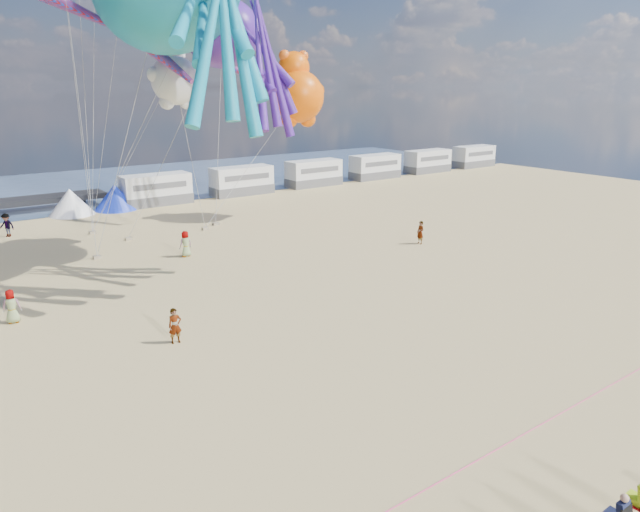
{
  "coord_description": "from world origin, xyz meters",
  "views": [
    {
      "loc": [
        -13.52,
        -14.42,
        11.18
      ],
      "look_at": [
        1.28,
        6.0,
        3.69
      ],
      "focal_mm": 32.0,
      "sensor_mm": 36.0,
      "label": 1
    }
  ],
  "objects": [
    {
      "name": "windsock_right",
      "position": [
        1.43,
        22.71,
        12.6
      ],
      "size": [
        2.07,
        4.82,
        4.75
      ],
      "primitive_type": null,
      "rotation": [
        0.0,
        0.0,
        0.25
      ],
      "color": "red"
    },
    {
      "name": "beachgoer_5",
      "position": [
        16.44,
        14.28,
        0.86
      ],
      "size": [
        0.63,
        1.63,
        1.72
      ],
      "primitive_type": "imported",
      "rotation": [
        0.0,
        0.0,
        4.63
      ],
      "color": "#7F6659",
      "rests_on": "ground"
    },
    {
      "name": "windsock_mid",
      "position": [
        8.41,
        29.38,
        13.17
      ],
      "size": [
        3.03,
        5.21,
        5.25
      ],
      "primitive_type": null,
      "rotation": [
        0.0,
        0.0,
        0.41
      ],
      "color": "red"
    },
    {
      "name": "sandbag_b",
      "position": [
        -0.75,
        28.02,
        0.11
      ],
      "size": [
        0.5,
        0.35,
        0.22
      ],
      "primitive_type": "cube",
      "color": "gray",
      "rests_on": "ground"
    },
    {
      "name": "ground",
      "position": [
        0.0,
        0.0,
        0.0
      ],
      "size": [
        120.0,
        120.0,
        0.0
      ],
      "primitive_type": "plane",
      "color": "tan",
      "rests_on": "ground"
    },
    {
      "name": "sandbag_c",
      "position": [
        5.36,
        27.59,
        0.11
      ],
      "size": [
        0.5,
        0.35,
        0.22
      ],
      "primitive_type": "cube",
      "color": "gray",
      "rests_on": "ground"
    },
    {
      "name": "motorhome_5",
      "position": [
        53.5,
        40.0,
        1.5
      ],
      "size": [
        6.6,
        2.5,
        3.0
      ],
      "primitive_type": "cube",
      "color": "silver",
      "rests_on": "ground"
    },
    {
      "name": "beachgoer_0",
      "position": [
        -10.49,
        15.57,
        0.85
      ],
      "size": [
        0.71,
        0.56,
        1.71
      ],
      "primitive_type": "imported",
      "rotation": [
        0.0,
        0.0,
        2.86
      ],
      "color": "#7F6659",
      "rests_on": "ground"
    },
    {
      "name": "standing_person",
      "position": [
        -4.89,
        8.67,
        0.83
      ],
      "size": [
        0.63,
        0.44,
        1.65
      ],
      "primitive_type": "imported",
      "rotation": [
        0.0,
        0.0,
        -0.08
      ],
      "color": "tan",
      "rests_on": "ground"
    },
    {
      "name": "motorhome_0",
      "position": [
        6.0,
        40.0,
        1.5
      ],
      "size": [
        6.6,
        2.5,
        3.0
      ],
      "primitive_type": "cube",
      "color": "silver",
      "rests_on": "ground"
    },
    {
      "name": "kite_octopus_purple",
      "position": [
        4.02,
        20.38,
        14.43
      ],
      "size": [
        6.47,
        10.09,
        10.67
      ],
      "primitive_type": null,
      "rotation": [
        0.0,
        0.0,
        0.29
      ],
      "color": "#451A86"
    },
    {
      "name": "beachgoer_6",
      "position": [
        1.05,
        21.35,
        0.9
      ],
      "size": [
        0.7,
        0.5,
        1.8
      ],
      "primitive_type": "imported",
      "rotation": [
        0.0,
        0.0,
        3.24
      ],
      "color": "#7F6659",
      "rests_on": "ground"
    },
    {
      "name": "sandbag_d",
      "position": [
        6.82,
        28.65,
        0.11
      ],
      "size": [
        0.5,
        0.35,
        0.22
      ],
      "primitive_type": "cube",
      "color": "gray",
      "rests_on": "ground"
    },
    {
      "name": "tent_blue",
      "position": [
        2.0,
        40.0,
        1.2
      ],
      "size": [
        4.0,
        4.0,
        2.4
      ],
      "primitive_type": "cone",
      "color": "#1933CC",
      "rests_on": "ground"
    },
    {
      "name": "tent_white",
      "position": [
        -2.0,
        40.0,
        1.2
      ],
      "size": [
        4.0,
        4.0,
        2.4
      ],
      "primitive_type": "cone",
      "color": "white",
      "rests_on": "ground"
    },
    {
      "name": "motorhome_1",
      "position": [
        15.5,
        40.0,
        1.5
      ],
      "size": [
        6.6,
        2.5,
        3.0
      ],
      "primitive_type": "cube",
      "color": "silver",
      "rests_on": "ground"
    },
    {
      "name": "sandbag_a",
      "position": [
        -4.07,
        24.39,
        0.11
      ],
      "size": [
        0.5,
        0.35,
        0.22
      ],
      "primitive_type": "cube",
      "color": "gray",
      "rests_on": "ground"
    },
    {
      "name": "rope_line",
      "position": [
        0.0,
        -5.0,
        0.02
      ],
      "size": [
        34.0,
        0.03,
        0.03
      ],
      "primitive_type": "cylinder",
      "rotation": [
        0.0,
        1.57,
        0.0
      ],
      "color": "#F2338C",
      "rests_on": "ground"
    },
    {
      "name": "beachgoer_2",
      "position": [
        -7.99,
        34.58,
        0.92
      ],
      "size": [
        1.12,
        1.12,
        1.83
      ],
      "primitive_type": "imported",
      "rotation": [
        0.0,
        0.0,
        5.51
      ],
      "color": "#7F6659",
      "rests_on": "ground"
    },
    {
      "name": "motorhome_4",
      "position": [
        44.0,
        40.0,
        1.5
      ],
      "size": [
        6.6,
        2.5,
        3.0
      ],
      "primitive_type": "cube",
      "color": "silver",
      "rests_on": "ground"
    },
    {
      "name": "motorhome_3",
      "position": [
        34.5,
        40.0,
        1.5
      ],
      "size": [
        6.6,
        2.5,
        3.0
      ],
      "primitive_type": "cube",
      "color": "silver",
      "rests_on": "ground"
    },
    {
      "name": "water",
      "position": [
        0.0,
        55.0,
        0.02
      ],
      "size": [
        120.0,
        120.0,
        0.0
      ],
      "primitive_type": "plane",
      "color": "#3E5576",
      "rests_on": "ground"
    },
    {
      "name": "sandbag_e",
      "position": [
        -2.44,
        31.66,
        0.11
      ],
      "size": [
        0.5,
        0.35,
        0.22
      ],
      "primitive_type": "cube",
      "color": "gray",
      "rests_on": "ground"
    },
    {
      "name": "motorhome_2",
      "position": [
        25.0,
        40.0,
        1.5
      ],
      "size": [
        6.6,
        2.5,
        3.0
      ],
      "primitive_type": "cube",
      "color": "silver",
      "rests_on": "ground"
    },
    {
      "name": "kite_teddy_orange",
      "position": [
        14.23,
        27.01,
        10.41
      ],
      "size": [
        6.55,
        6.35,
        7.45
      ],
      "primitive_type": null,
      "rotation": [
        0.0,
        0.0,
        -0.31
      ],
      "color": "#F95C03"
    },
    {
      "name": "windsock_left",
      "position": [
        -3.6,
        26.43,
        16.12
      ],
      "size": [
        4.12,
        7.19,
        7.41
      ],
      "primitive_type": null,
      "rotation": [
        0.0,
        0.0,
        0.43
      ],
      "color": "red"
    },
    {
      "name": "kite_panda",
      "position": [
        2.52,
        24.79,
        11.62
      ],
      "size": [
        5.09,
        4.95,
        5.68
      ],
      "primitive_type": null,
      "rotation": [
        0.0,
        0.0,
        0.35
      ],
      "color": "silver"
    }
  ]
}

